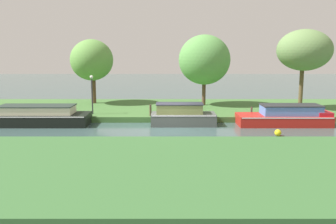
{
  "coord_description": "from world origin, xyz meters",
  "views": [
    {
      "loc": [
        0.01,
        -23.55,
        4.96
      ],
      "look_at": [
        0.09,
        1.2,
        0.9
      ],
      "focal_mm": 39.38,
      "sensor_mm": 36.0,
      "label": 1
    }
  ],
  "objects_px": {
    "willow_tree_right": "(303,50)",
    "lamp_post": "(91,90)",
    "red_barge": "(285,116)",
    "channel_buoy": "(277,133)",
    "slate_cruiser": "(181,116)",
    "willow_tree_left": "(91,60)",
    "mooring_post_near": "(149,110)",
    "mooring_post_far": "(250,111)",
    "willow_tree_centre": "(203,60)",
    "black_narrowboat": "(39,116)"
  },
  "relations": [
    {
      "from": "willow_tree_centre",
      "to": "red_barge",
      "type": "bearing_deg",
      "value": -53.36
    },
    {
      "from": "willow_tree_centre",
      "to": "lamp_post",
      "type": "bearing_deg",
      "value": -152.19
    },
    {
      "from": "willow_tree_left",
      "to": "channel_buoy",
      "type": "xyz_separation_m",
      "value": [
        13.21,
        -11.12,
        -4.02
      ]
    },
    {
      "from": "black_narrowboat",
      "to": "willow_tree_right",
      "type": "relative_size",
      "value": 1.03
    },
    {
      "from": "mooring_post_near",
      "to": "mooring_post_far",
      "type": "bearing_deg",
      "value": 0.0
    },
    {
      "from": "willow_tree_centre",
      "to": "mooring_post_near",
      "type": "distance_m",
      "value": 7.75
    },
    {
      "from": "lamp_post",
      "to": "mooring_post_far",
      "type": "height_order",
      "value": "lamp_post"
    },
    {
      "from": "mooring_post_far",
      "to": "red_barge",
      "type": "bearing_deg",
      "value": -32.26
    },
    {
      "from": "willow_tree_right",
      "to": "slate_cruiser",
      "type": "bearing_deg",
      "value": -155.62
    },
    {
      "from": "willow_tree_left",
      "to": "willow_tree_right",
      "type": "height_order",
      "value": "willow_tree_right"
    },
    {
      "from": "willow_tree_right",
      "to": "lamp_post",
      "type": "relative_size",
      "value": 2.2
    },
    {
      "from": "willow_tree_left",
      "to": "channel_buoy",
      "type": "relative_size",
      "value": 13.96
    },
    {
      "from": "channel_buoy",
      "to": "willow_tree_left",
      "type": "bearing_deg",
      "value": 139.92
    },
    {
      "from": "willow_tree_right",
      "to": "lamp_post",
      "type": "height_order",
      "value": "willow_tree_right"
    },
    {
      "from": "slate_cruiser",
      "to": "willow_tree_centre",
      "type": "bearing_deg",
      "value": 72.44
    },
    {
      "from": "willow_tree_centre",
      "to": "lamp_post",
      "type": "relative_size",
      "value": 2.09
    },
    {
      "from": "black_narrowboat",
      "to": "lamp_post",
      "type": "relative_size",
      "value": 2.26
    },
    {
      "from": "red_barge",
      "to": "mooring_post_near",
      "type": "height_order",
      "value": "red_barge"
    },
    {
      "from": "black_narrowboat",
      "to": "channel_buoy",
      "type": "bearing_deg",
      "value": -12.42
    },
    {
      "from": "mooring_post_near",
      "to": "channel_buoy",
      "type": "xyz_separation_m",
      "value": [
        7.8,
        -4.68,
        -0.61
      ]
    },
    {
      "from": "willow_tree_right",
      "to": "willow_tree_left",
      "type": "bearing_deg",
      "value": 169.06
    },
    {
      "from": "willow_tree_left",
      "to": "mooring_post_near",
      "type": "distance_m",
      "value": 9.08
    },
    {
      "from": "black_narrowboat",
      "to": "willow_tree_right",
      "type": "height_order",
      "value": "willow_tree_right"
    },
    {
      "from": "willow_tree_right",
      "to": "channel_buoy",
      "type": "xyz_separation_m",
      "value": [
        -4.14,
        -7.76,
        -4.87
      ]
    },
    {
      "from": "red_barge",
      "to": "willow_tree_centre",
      "type": "distance_m",
      "value": 9.13
    },
    {
      "from": "willow_tree_left",
      "to": "mooring_post_far",
      "type": "distance_m",
      "value": 14.63
    },
    {
      "from": "willow_tree_centre",
      "to": "mooring_post_far",
      "type": "bearing_deg",
      "value": -61.68
    },
    {
      "from": "willow_tree_left",
      "to": "mooring_post_far",
      "type": "height_order",
      "value": "willow_tree_left"
    },
    {
      "from": "willow_tree_right",
      "to": "lamp_post",
      "type": "xyz_separation_m",
      "value": [
        -16.26,
        -2.27,
        -2.86
      ]
    },
    {
      "from": "slate_cruiser",
      "to": "mooring_post_near",
      "type": "relative_size",
      "value": 5.34
    },
    {
      "from": "red_barge",
      "to": "channel_buoy",
      "type": "distance_m",
      "value": 3.72
    },
    {
      "from": "mooring_post_far",
      "to": "channel_buoy",
      "type": "bearing_deg",
      "value": -83.34
    },
    {
      "from": "black_narrowboat",
      "to": "mooring_post_near",
      "type": "bearing_deg",
      "value": 9.97
    },
    {
      "from": "red_barge",
      "to": "lamp_post",
      "type": "xyz_separation_m",
      "value": [
        -13.66,
        2.13,
        1.61
      ]
    },
    {
      "from": "red_barge",
      "to": "willow_tree_right",
      "type": "bearing_deg",
      "value": 59.43
    },
    {
      "from": "black_narrowboat",
      "to": "willow_tree_centre",
      "type": "height_order",
      "value": "willow_tree_centre"
    },
    {
      "from": "black_narrowboat",
      "to": "lamp_post",
      "type": "height_order",
      "value": "lamp_post"
    },
    {
      "from": "willow_tree_right",
      "to": "mooring_post_near",
      "type": "relative_size",
      "value": 7.71
    },
    {
      "from": "mooring_post_far",
      "to": "willow_tree_left",
      "type": "bearing_deg",
      "value": 153.05
    },
    {
      "from": "slate_cruiser",
      "to": "lamp_post",
      "type": "relative_size",
      "value": 1.53
    },
    {
      "from": "willow_tree_centre",
      "to": "channel_buoy",
      "type": "bearing_deg",
      "value": -71.07
    },
    {
      "from": "black_narrowboat",
      "to": "channel_buoy",
      "type": "height_order",
      "value": "black_narrowboat"
    },
    {
      "from": "red_barge",
      "to": "willow_tree_right",
      "type": "xyz_separation_m",
      "value": [
        2.6,
        4.4,
        4.47
      ]
    },
    {
      "from": "red_barge",
      "to": "slate_cruiser",
      "type": "distance_m",
      "value": 7.11
    },
    {
      "from": "black_narrowboat",
      "to": "channel_buoy",
      "type": "distance_m",
      "value": 15.64
    },
    {
      "from": "willow_tree_right",
      "to": "mooring_post_near",
      "type": "bearing_deg",
      "value": -165.5
    },
    {
      "from": "red_barge",
      "to": "lamp_post",
      "type": "relative_size",
      "value": 2.16
    },
    {
      "from": "mooring_post_far",
      "to": "channel_buoy",
      "type": "xyz_separation_m",
      "value": [
        0.55,
        -4.68,
        -0.52
      ]
    },
    {
      "from": "black_narrowboat",
      "to": "red_barge",
      "type": "bearing_deg",
      "value": 0.0
    },
    {
      "from": "channel_buoy",
      "to": "mooring_post_near",
      "type": "bearing_deg",
      "value": 149.07
    }
  ]
}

